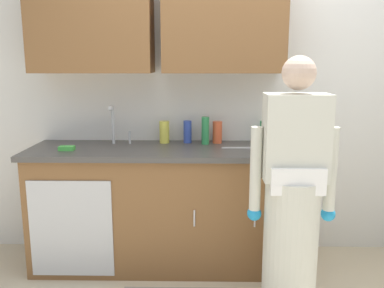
{
  "coord_description": "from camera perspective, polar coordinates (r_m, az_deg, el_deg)",
  "views": [
    {
      "loc": [
        -0.23,
        -2.35,
        1.58
      ],
      "look_at": [
        -0.28,
        0.55,
        1.0
      ],
      "focal_mm": 38.37,
      "sensor_mm": 36.0,
      "label": 1
    }
  ],
  "objects": [
    {
      "name": "bottle_water_short",
      "position": [
        3.3,
        -0.63,
        1.72
      ],
      "size": [
        0.07,
        0.07,
        0.18
      ],
      "primitive_type": "cylinder",
      "color": "#334CB2",
      "rests_on": "countertop"
    },
    {
      "name": "cup_by_sink",
      "position": [
        2.97,
        10.82,
        -0.29
      ],
      "size": [
        0.08,
        0.08,
        0.11
      ],
      "primitive_type": "cylinder",
      "color": "white",
      "rests_on": "countertop"
    },
    {
      "name": "bottle_soap",
      "position": [
        3.24,
        1.87,
        1.87
      ],
      "size": [
        0.06,
        0.06,
        0.22
      ],
      "primitive_type": "cylinder",
      "color": "#2D8C4C",
      "rests_on": "countertop"
    },
    {
      "name": "kitchen_wall_with_uppers",
      "position": [
        3.35,
        2.69,
        9.51
      ],
      "size": [
        4.8,
        0.44,
        2.7
      ],
      "color": "silver",
      "rests_on": "ground"
    },
    {
      "name": "counter_cabinet",
      "position": [
        3.27,
        -4.72,
        -8.96
      ],
      "size": [
        1.9,
        0.62,
        0.9
      ],
      "color": "brown",
      "rests_on": "ground"
    },
    {
      "name": "bottle_dish_liquid",
      "position": [
        3.3,
        3.54,
        1.65
      ],
      "size": [
        0.08,
        0.08,
        0.18
      ],
      "primitive_type": "cylinder",
      "color": "#E05933",
      "rests_on": "countertop"
    },
    {
      "name": "person_at_sink",
      "position": [
        2.64,
        13.75,
        -8.71
      ],
      "size": [
        0.55,
        0.34,
        1.62
      ],
      "color": "white",
      "rests_on": "ground"
    },
    {
      "name": "knife_on_counter",
      "position": [
        3.13,
        6.33,
        -0.5
      ],
      "size": [
        0.24,
        0.03,
        0.01
      ],
      "primitive_type": "cube",
      "rotation": [
        0.0,
        0.0,
        0.01
      ],
      "color": "silver",
      "rests_on": "countertop"
    },
    {
      "name": "sink",
      "position": [
        3.19,
        -10.65,
        -0.71
      ],
      "size": [
        0.5,
        0.36,
        0.35
      ],
      "color": "#B7BABF",
      "rests_on": "counter_cabinet"
    },
    {
      "name": "bottle_water_tall",
      "position": [
        3.34,
        9.95,
        1.65
      ],
      "size": [
        0.07,
        0.07,
        0.18
      ],
      "primitive_type": "cylinder",
      "color": "#2D8C4C",
      "rests_on": "countertop"
    },
    {
      "name": "bottle_cleaner_spray",
      "position": [
        3.3,
        -3.87,
        1.67
      ],
      "size": [
        0.08,
        0.08,
        0.18
      ],
      "primitive_type": "cylinder",
      "color": "#D8D14C",
      "rests_on": "countertop"
    },
    {
      "name": "sponge",
      "position": [
        3.17,
        -17.02,
        -0.56
      ],
      "size": [
        0.11,
        0.07,
        0.03
      ],
      "primitive_type": "cube",
      "color": "#4CBF4C",
      "rests_on": "countertop"
    },
    {
      "name": "countertop",
      "position": [
        3.14,
        -4.81,
        -0.87
      ],
      "size": [
        1.96,
        0.66,
        0.04
      ],
      "primitive_type": "cube",
      "color": "#474442",
      "rests_on": "counter_cabinet"
    }
  ]
}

